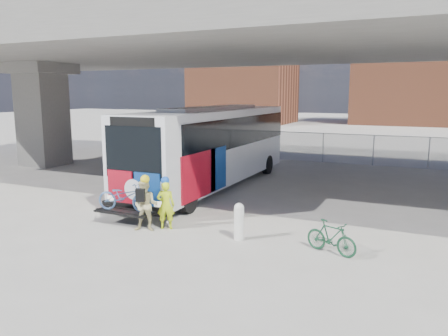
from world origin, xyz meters
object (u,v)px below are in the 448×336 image
Objects in this scene: cyclist_tan at (146,205)px; bus at (213,141)px; cyclist_hivis at (166,204)px; bike_parked at (331,237)px; bollard at (239,220)px.

bus is at bearing 78.18° from cyclist_tan.
bus reaches higher than cyclist_hivis.
bike_parked is (5.66, 0.46, -0.39)m from cyclist_tan.
cyclist_tan reaches higher than bollard.
bollard reaches higher than bike_parked.
cyclist_tan is at bearing -171.14° from bollard.
bus is 9.31m from bike_parked.
bike_parked is (2.70, -0.00, -0.14)m from bollard.
bus is 7.64× the size of cyclist_hivis.
bus is 7.24× the size of cyclist_tan.
bollard is 0.74× the size of bike_parked.
bus is 7.60m from bollard.
cyclist_hivis is (-2.52, 0.00, 0.22)m from bollard.
bollard is 2.70m from bike_parked.
cyclist_hivis is 0.95× the size of cyclist_tan.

